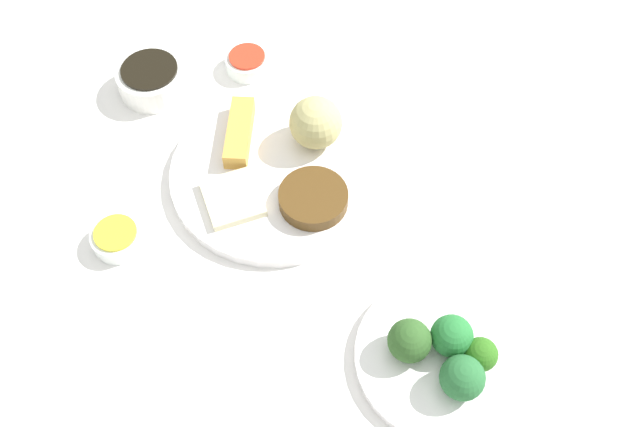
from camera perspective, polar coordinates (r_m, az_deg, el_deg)
tabletop at (r=0.95m, az=-3.62°, el=0.79°), size 2.20×2.20×0.02m
main_plate at (r=0.95m, az=-3.58°, el=3.30°), size 0.28×0.28×0.02m
rice_scoop at (r=0.95m, az=-0.34°, el=7.35°), size 0.07×0.07×0.07m
spring_roll at (r=0.97m, az=-6.53°, el=6.53°), size 0.10×0.09×0.02m
crab_rangoon_wonton at (r=0.92m, az=-7.08°, el=1.23°), size 0.09×0.09×0.01m
stir_fry_heap at (r=0.91m, az=-0.55°, el=1.24°), size 0.09×0.09×0.02m
broccoli_plate at (r=0.84m, az=9.74°, el=-11.39°), size 0.20×0.20×0.01m
broccoli_floret_0 at (r=0.80m, az=11.43°, el=-12.88°), size 0.05×0.05×0.05m
broccoli_floret_1 at (r=0.80m, az=7.25°, el=-10.16°), size 0.05×0.05×0.05m
broccoli_floret_2 at (r=0.81m, az=10.60°, el=-9.70°), size 0.05×0.05×0.05m
broccoli_floret_3 at (r=0.82m, az=12.86°, el=-11.03°), size 0.04×0.04×0.04m
soy_sauce_bowl at (r=1.07m, az=-13.41°, el=10.45°), size 0.10×0.10×0.04m
soy_sauce_bowl_liquid at (r=1.06m, az=-13.65°, el=11.25°), size 0.08×0.08×0.00m
sauce_ramekin_sweet_and_sour at (r=1.08m, az=-5.86°, el=11.99°), size 0.07×0.07×0.02m
sauce_ramekin_sweet_and_sour_liquid at (r=1.08m, az=-5.93°, el=12.51°), size 0.05×0.05×0.00m
sauce_ramekin_hot_mustard at (r=0.93m, az=-16.03°, el=-1.95°), size 0.07×0.07×0.02m
sauce_ramekin_hot_mustard_liquid at (r=0.91m, az=-16.23°, el=-1.51°), size 0.05×0.05×0.00m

